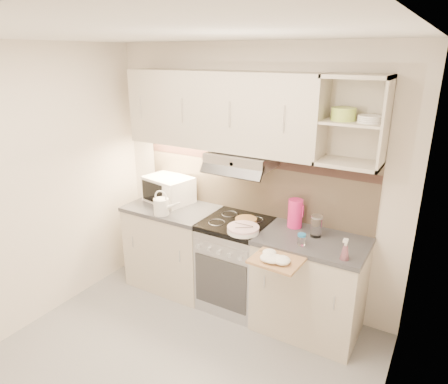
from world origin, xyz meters
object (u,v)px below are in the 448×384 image
Objects in this scene: microwave at (168,189)px; spray_bottle at (345,251)px; glass_jar at (316,226)px; watering_can at (162,206)px; electric_range at (236,263)px; pink_pitcher at (295,213)px; cutting_board at (278,260)px; plate_stack at (243,229)px.

spray_bottle is at bearing 1.53° from microwave.
microwave is 2.80× the size of glass_jar.
watering_can reaches higher than glass_jar.
electric_range is 0.80m from pink_pitcher.
pink_pitcher is at bearing 101.63° from cutting_board.
plate_stack is 1.48× the size of glass_jar.
pink_pitcher reaches higher than electric_range.
microwave is 2.87× the size of spray_bottle.
spray_bottle reaches higher than electric_range.
watering_can is at bearing -171.69° from pink_pitcher.
cutting_board is at bearing -158.24° from spray_bottle.
microwave is at bearing 178.45° from glass_jar.
watering_can is 1.52× the size of glass_jar.
microwave reaches higher than pink_pitcher.
microwave reaches higher than spray_bottle.
microwave reaches higher than glass_jar.
plate_stack is at bearing -157.53° from glass_jar.
electric_range is 1.68× the size of microwave.
electric_range is 1.21m from spray_bottle.
pink_pitcher reaches higher than plate_stack.
watering_can reaches higher than electric_range.
cutting_board is at bearing -20.04° from watering_can.
electric_range reaches higher than cutting_board.
microwave is at bearing 167.18° from spray_bottle.
microwave is at bearing 173.21° from electric_range.
electric_range is at bearing -171.77° from pink_pitcher.
watering_can is at bearing -162.77° from electric_range.
plate_stack is 0.90m from spray_bottle.
microwave is 1.89× the size of plate_stack.
plate_stack is (1.04, -0.28, -0.11)m from microwave.
glass_jar is (1.62, -0.04, -0.04)m from microwave.
glass_jar is at bearing 77.20° from cutting_board.
microwave is 1.84× the size of watering_can.
microwave is at bearing 164.78° from plate_stack.
pink_pitcher is at bearing 142.02° from spray_bottle.
cutting_board is at bearing -90.23° from pink_pitcher.
microwave is at bearing 107.18° from watering_can.
watering_can is 1.11× the size of pink_pitcher.
spray_bottle is at bearing -2.54° from plate_stack.
plate_stack is at bearing -8.14° from watering_can.
spray_bottle is 0.52m from cutting_board.
electric_range is at bearing 165.03° from spray_bottle.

